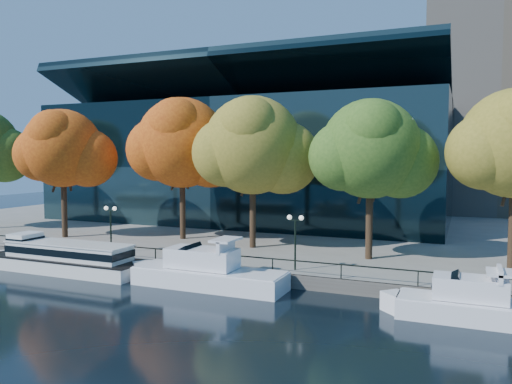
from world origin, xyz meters
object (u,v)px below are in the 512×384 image
at_px(cruiser_near, 203,271).
at_px(tree_4, 372,151).
at_px(cruiser_far, 470,303).
at_px(tree_3, 254,147).
at_px(lamp_1, 111,218).
at_px(tree_1, 64,150).
at_px(tour_boat, 61,256).
at_px(lamp_2, 295,229).
at_px(tree_2, 183,145).

distance_m(cruiser_near, tree_4, 16.37).
bearing_deg(cruiser_far, tree_3, 148.11).
relative_size(tree_3, lamp_1, 3.41).
height_order(cruiser_far, tree_1, tree_1).
xyz_separation_m(tree_1, tree_3, (20.17, 2.13, 0.15)).
bearing_deg(cruiser_near, lamp_1, 162.30).
distance_m(tour_boat, tree_4, 26.49).
bearing_deg(tree_4, tree_1, -177.87).
bearing_deg(tree_4, tour_boat, -157.01).
bearing_deg(cruiser_far, cruiser_near, 177.70).
distance_m(tour_boat, lamp_1, 5.07).
distance_m(tour_boat, lamp_2, 19.25).
relative_size(tree_2, tree_3, 1.03).
xyz_separation_m(tour_boat, tree_3, (12.44, 10.78, 8.86)).
bearing_deg(tree_3, tree_1, -173.96).
bearing_deg(tree_3, cruiser_near, -87.34).
distance_m(tree_4, lamp_2, 9.43).
height_order(tree_2, lamp_1, tree_2).
bearing_deg(lamp_1, tree_3, 33.91).
xyz_separation_m(tree_2, lamp_2, (14.69, -8.77, -6.48)).
relative_size(tour_boat, tree_4, 1.19).
xyz_separation_m(tour_boat, tree_1, (-7.73, 8.65, 8.71)).
relative_size(tree_4, lamp_2, 3.20).
bearing_deg(lamp_1, tree_2, 77.22).
xyz_separation_m(tree_3, tree_4, (10.66, -0.99, -0.38)).
bearing_deg(lamp_2, cruiser_far, -19.60).
relative_size(cruiser_far, lamp_1, 2.43).
height_order(tour_boat, lamp_2, lamp_2).
bearing_deg(tour_boat, cruiser_far, -0.79).
xyz_separation_m(lamp_1, lamp_2, (16.68, 0.00, 0.00)).
bearing_deg(tree_1, cruiser_near, -22.05).
bearing_deg(lamp_2, tree_4, 53.77).
xyz_separation_m(cruiser_far, tree_3, (-18.01, 11.21, 9.08)).
relative_size(tree_1, lamp_2, 3.25).
distance_m(tree_2, lamp_1, 11.09).
bearing_deg(tree_4, cruiser_near, -136.91).
distance_m(tree_2, lamp_2, 18.29).
bearing_deg(tree_1, tree_4, 2.13).
bearing_deg(tree_3, tree_2, 168.23).
height_order(cruiser_far, tree_3, tree_3).
bearing_deg(lamp_2, lamp_1, 180.00).
bearing_deg(cruiser_far, tree_4, 125.71).
relative_size(tour_boat, cruiser_far, 1.56).
height_order(cruiser_far, lamp_1, lamp_1).
distance_m(cruiser_far, tree_1, 40.25).
xyz_separation_m(tree_1, tree_4, (30.83, 1.15, -0.22)).
height_order(tree_4, lamp_2, tree_4).
distance_m(tour_boat, tree_3, 18.70).
height_order(tour_boat, tree_4, tree_4).
bearing_deg(tour_boat, lamp_2, 11.40).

